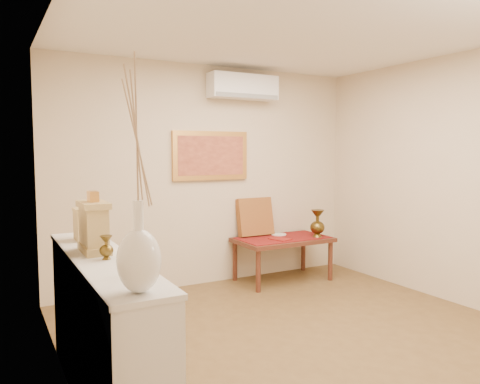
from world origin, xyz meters
TOP-DOWN VIEW (x-y plane):
  - floor at (0.00, 0.00)m, footprint 4.50×4.50m
  - ceiling at (0.00, 0.00)m, footprint 4.50×4.50m
  - wall_back at (0.00, 2.25)m, footprint 4.00×0.02m
  - wall_left at (-2.00, 0.00)m, footprint 0.02×4.50m
  - wall_right at (2.00, 0.00)m, footprint 0.02×4.50m
  - white_vase at (-1.83, -0.88)m, footprint 0.21×0.21m
  - candlestick at (-1.80, -0.55)m, footprint 0.09×0.09m
  - brass_urn_small at (-1.81, -0.10)m, footprint 0.09×0.09m
  - table_cloth at (0.85, 1.88)m, footprint 1.14×0.59m
  - brass_urn_tall at (1.26, 1.70)m, footprint 0.19×0.19m
  - plate at (0.90, 2.05)m, footprint 0.20×0.20m
  - menu at (0.74, 1.77)m, footprint 0.24×0.29m
  - cushion at (0.61, 2.17)m, footprint 0.49×0.20m
  - display_ledge at (-1.82, 0.00)m, footprint 0.37×2.02m
  - mantel_clock at (-1.83, 0.16)m, footprint 0.17×0.36m
  - wooden_chest at (-1.80, 0.63)m, footprint 0.16×0.21m
  - low_table at (0.85, 1.88)m, footprint 1.20×0.70m
  - painting at (0.00, 2.22)m, footprint 1.00×0.06m
  - ac_unit at (0.40, 2.12)m, footprint 0.90×0.25m

SIDE VIEW (x-z plane):
  - floor at x=0.00m, z-range 0.00..0.00m
  - low_table at x=0.85m, z-range 0.21..0.76m
  - display_ledge at x=-1.82m, z-range 0.00..0.98m
  - table_cloth at x=0.85m, z-range 0.55..0.56m
  - plate at x=0.90m, z-range 0.56..0.57m
  - menu at x=0.74m, z-range 0.56..0.57m
  - brass_urn_tall at x=1.26m, z-range 0.56..0.98m
  - cushion at x=0.61m, z-range 0.55..1.05m
  - candlestick at x=-1.80m, z-range 0.98..1.17m
  - brass_urn_small at x=-1.81m, z-range 0.98..1.18m
  - wooden_chest at x=-1.80m, z-range 0.98..1.22m
  - mantel_clock at x=-1.83m, z-range 0.95..1.36m
  - wall_back at x=0.00m, z-range 0.00..2.70m
  - wall_left at x=-2.00m, z-range 0.00..2.70m
  - wall_right at x=2.00m, z-range 0.00..2.70m
  - white_vase at x=-1.83m, z-range 0.98..2.10m
  - painting at x=0.00m, z-range 1.30..1.90m
  - ac_unit at x=0.40m, z-range 2.30..2.60m
  - ceiling at x=0.00m, z-range 2.70..2.70m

